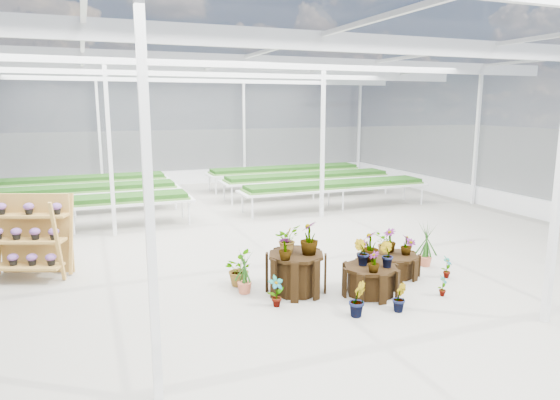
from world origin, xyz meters
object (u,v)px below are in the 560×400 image
object	(u,v)px
shelf_rack	(27,238)
plinth_mid	(370,280)
plinth_tall	(296,273)
plinth_low	(395,265)

from	to	relation	value
shelf_rack	plinth_mid	bearing A→B (deg)	-7.62
plinth_tall	plinth_low	xyz separation A→B (m)	(2.20, 0.10, -0.15)
plinth_mid	plinth_low	distance (m)	1.22
plinth_mid	plinth_tall	bearing A→B (deg)	153.43
plinth_low	shelf_rack	distance (m)	7.26
plinth_tall	shelf_rack	xyz separation A→B (m)	(-4.58, 2.61, 0.45)
plinth_mid	shelf_rack	bearing A→B (deg)	151.01
plinth_mid	shelf_rack	distance (m)	6.64
plinth_low	shelf_rack	xyz separation A→B (m)	(-6.78, 2.51, 0.60)
plinth_mid	shelf_rack	xyz separation A→B (m)	(-5.78, 3.21, 0.55)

